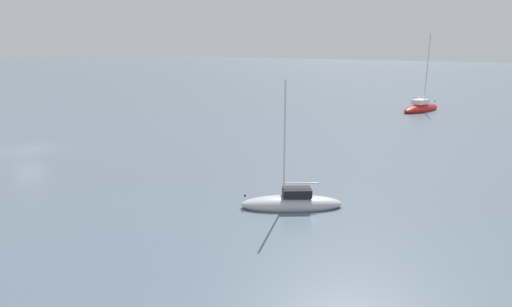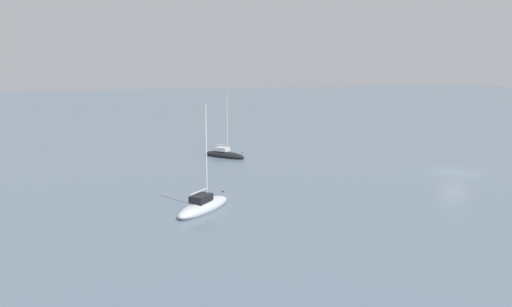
% 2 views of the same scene
% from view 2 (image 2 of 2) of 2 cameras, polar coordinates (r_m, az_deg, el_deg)
% --- Properties ---
extents(ground_plane, '(500.00, 500.00, 0.00)m').
position_cam_2_polar(ground_plane, '(51.34, 21.80, -2.00)').
color(ground_plane, slate).
extents(sailboat_black_mid, '(5.56, 4.06, 7.42)m').
position_cam_2_polar(sailboat_black_mid, '(56.21, -3.66, -0.14)').
color(sailboat_black_mid, black).
rests_on(sailboat_black_mid, ground_plane).
extents(sailboat_grey_outer, '(4.90, 5.56, 7.56)m').
position_cam_2_polar(sailboat_grey_outer, '(34.82, -6.03, -6.02)').
color(sailboat_grey_outer, '#ADB2B7').
rests_on(sailboat_grey_outer, ground_plane).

